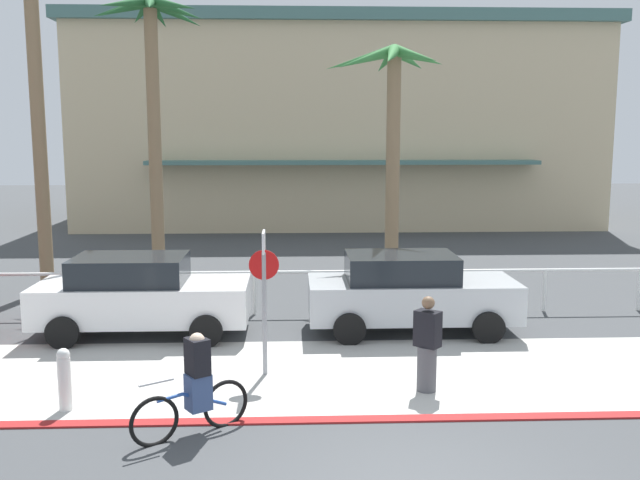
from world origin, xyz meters
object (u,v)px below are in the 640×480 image
Objects in this scene: stop_sign_bike_lane at (264,282)px; palm_tree_2 at (32,37)px; car_white_1 at (140,295)px; bollard_0 at (65,379)px; cyclist_blue_0 at (195,387)px; palm_tree_3 at (151,65)px; car_silver_2 at (409,292)px; pedestrian_0 at (427,348)px; palm_tree_4 at (391,108)px.

stop_sign_bike_lane is 10.50m from palm_tree_2.
bollard_0 is at bearing -94.18° from car_white_1.
stop_sign_bike_lane reaches higher than cyclist_blue_0.
palm_tree_2 is (-6.13, 6.93, 4.98)m from stop_sign_bike_lane.
palm_tree_3 reaches higher than bollard_0.
cyclist_blue_0 is (-0.89, -2.42, -0.98)m from stop_sign_bike_lane.
stop_sign_bike_lane is at bearing -67.15° from palm_tree_3.
stop_sign_bike_lane reaches higher than bollard_0.
palm_tree_3 is (-3.28, 7.79, 4.36)m from stop_sign_bike_lane.
palm_tree_3 is 9.61m from car_silver_2.
car_silver_2 is (5.98, 4.16, 0.35)m from bollard_0.
pedestrian_0 is at bearing -94.70° from car_silver_2.
car_white_1 is 2.84× the size of cyclist_blue_0.
palm_tree_4 reaches higher than stop_sign_bike_lane.
palm_tree_2 is at bearing 176.37° from palm_tree_4.
cyclist_blue_0 is at bearing -76.81° from palm_tree_3.
stop_sign_bike_lane is 0.58× the size of car_silver_2.
car_white_1 is 1.00× the size of car_silver_2.
stop_sign_bike_lane is 4.07m from car_silver_2.
palm_tree_4 reaches higher than pedestrian_0.
palm_tree_4 is (3.05, 6.35, 3.18)m from stop_sign_bike_lane.
palm_tree_3 is at bearing 103.19° from cyclist_blue_0.
palm_tree_3 is 1.78× the size of car_silver_2.
cyclist_blue_0 is at bearing -157.15° from pedestrian_0.
palm_tree_4 is at bearing -3.63° from palm_tree_2.
cyclist_blue_0 is (-3.94, -8.77, -4.16)m from palm_tree_4.
bollard_0 is 0.62× the size of pedestrian_0.
stop_sign_bike_lane is 0.40× the size of palm_tree_4.
palm_tree_2 is at bearing 119.25° from cyclist_blue_0.
car_silver_2 is at bearing -90.99° from palm_tree_4.
bollard_0 is at bearing -127.55° from palm_tree_4.
palm_tree_3 is at bearing 112.85° from stop_sign_bike_lane.
cyclist_blue_0 is at bearing -60.75° from palm_tree_2.
palm_tree_4 is 10.47m from cyclist_blue_0.
pedestrian_0 is (3.58, 1.51, 0.05)m from cyclist_blue_0.
stop_sign_bike_lane is at bearing -138.40° from car_silver_2.
car_silver_2 is (-0.06, -3.70, -3.99)m from palm_tree_4.
stop_sign_bike_lane reaches higher than car_white_1.
palm_tree_3 is 11.81m from pedestrian_0.
car_silver_2 is at bearing -39.39° from palm_tree_3.
palm_tree_2 is at bearing 154.81° from car_silver_2.
palm_tree_2 reaches higher than bollard_0.
stop_sign_bike_lane is 2.76m from cyclist_blue_0.
pedestrian_0 is at bearing -92.81° from palm_tree_4.
stop_sign_bike_lane is 3.55m from bollard_0.
palm_tree_3 is 4.87× the size of pedestrian_0.
palm_tree_4 is at bearing 89.01° from car_silver_2.
car_silver_2 reaches higher than pedestrian_0.
car_silver_2 is at bearing 52.59° from cyclist_blue_0.
palm_tree_2 reaches higher than car_silver_2.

